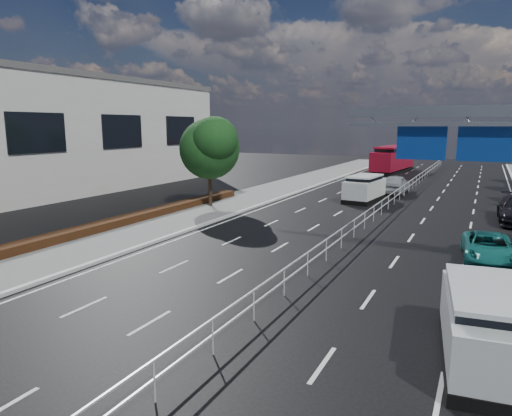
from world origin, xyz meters
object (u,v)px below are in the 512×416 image
at_px(overhead_gantry, 506,137).
at_px(near_car_silver, 396,184).
at_px(red_bus, 393,159).
at_px(parked_car_teal, 488,248).
at_px(silver_minivan, 488,326).
at_px(near_car_dark, 391,166).
at_px(white_minivan, 364,188).

bearing_deg(overhead_gantry, near_car_silver, 109.71).
distance_m(overhead_gantry, red_bus, 42.39).
bearing_deg(parked_car_teal, overhead_gantry, -88.57).
height_order(red_bus, silver_minivan, red_bus).
xyz_separation_m(red_bus, near_car_silver, (3.74, -19.02, -0.93)).
bearing_deg(red_bus, silver_minivan, -71.50).
bearing_deg(near_car_dark, near_car_silver, 102.45).
xyz_separation_m(near_car_dark, silver_minivan, (11.44, -48.87, 0.18)).
relative_size(white_minivan, red_bus, 0.43).
bearing_deg(white_minivan, overhead_gantry, -54.98).
distance_m(near_car_silver, silver_minivan, 30.60).
xyz_separation_m(overhead_gantry, silver_minivan, (-0.24, -8.05, -4.61)).
bearing_deg(near_car_silver, red_bus, -78.75).
distance_m(white_minivan, red_bus, 24.70).
bearing_deg(parked_car_teal, near_car_dark, 101.49).
bearing_deg(near_car_dark, white_minivan, 96.54).
xyz_separation_m(white_minivan, parked_car_teal, (9.00, -14.10, -0.41)).
height_order(white_minivan, red_bus, red_bus).
xyz_separation_m(overhead_gantry, red_bus, (-11.48, 40.63, -3.83)).
height_order(near_car_silver, silver_minivan, silver_minivan).
distance_m(white_minivan, near_car_dark, 24.89).
xyz_separation_m(overhead_gantry, parked_car_teal, (-0.22, 1.95, -4.98)).
distance_m(white_minivan, parked_car_teal, 16.73).
distance_m(near_car_dark, parked_car_teal, 40.52).
xyz_separation_m(overhead_gantry, near_car_silver, (-7.74, 21.61, -4.76)).
distance_m(near_car_silver, parked_car_teal, 21.05).
xyz_separation_m(near_car_dark, parked_car_teal, (11.46, -38.87, -0.19)).
xyz_separation_m(white_minivan, near_car_silver, (1.47, 5.56, -0.19)).
distance_m(near_car_dark, silver_minivan, 50.19).
bearing_deg(red_bus, near_car_dark, 142.32).
bearing_deg(white_minivan, near_car_silver, 80.31).
distance_m(overhead_gantry, near_car_dark, 42.73).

